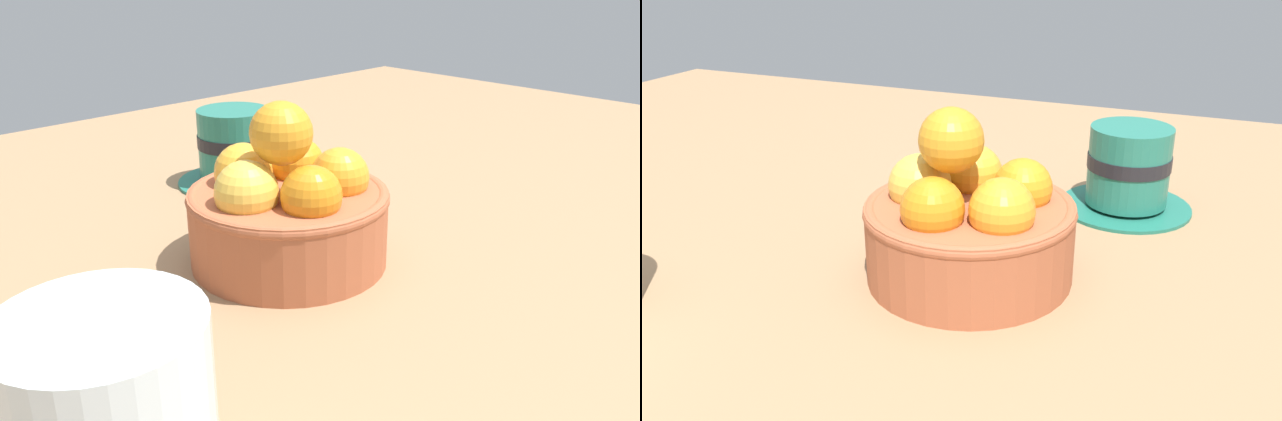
% 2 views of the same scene
% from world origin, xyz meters
% --- Properties ---
extents(ground_plane, '(1.49, 1.06, 0.04)m').
position_xyz_m(ground_plane, '(0.00, 0.00, -0.02)').
color(ground_plane, '#997551').
extents(terracotta_bowl, '(0.15, 0.15, 0.12)m').
position_xyz_m(terracotta_bowl, '(-0.00, -0.00, 0.04)').
color(terracotta_bowl, '#AD5938').
rests_on(terracotta_bowl, ground_plane).
extents(coffee_cup, '(0.12, 0.12, 0.08)m').
position_xyz_m(coffee_cup, '(0.08, 0.17, 0.03)').
color(coffee_cup, '#1F6B58').
rests_on(coffee_cup, ground_plane).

